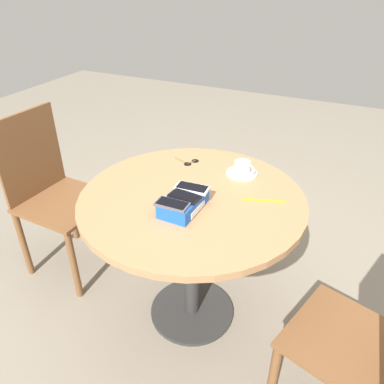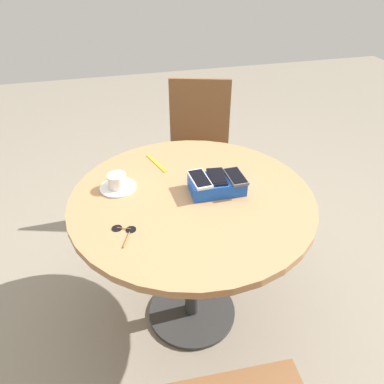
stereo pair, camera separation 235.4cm
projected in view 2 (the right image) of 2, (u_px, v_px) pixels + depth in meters
The scene contains 11 objects.
ground_plane at pixel (192, 312), 1.92m from camera, with size 8.00×8.00×0.00m, color gray.
round_table at pixel (192, 220), 1.57m from camera, with size 0.99×0.99×0.73m.
phone_box at pixel (217, 185), 1.52m from camera, with size 0.22×0.14×0.06m.
phone_gray at pixel (235, 176), 1.51m from camera, with size 0.07×0.13×0.01m.
phone_black at pixel (217, 177), 1.50m from camera, with size 0.08×0.13×0.01m.
phone_white at pixel (200, 179), 1.49m from camera, with size 0.07×0.14×0.01m.
saucer at pixel (118, 187), 1.55m from camera, with size 0.15×0.15×0.01m, color silver.
coffee_cup at pixel (117, 180), 1.53m from camera, with size 0.08×0.10×0.06m.
lanyard_strap at pixel (156, 163), 1.71m from camera, with size 0.18×0.02×0.00m, color orange.
sunglasses at pixel (124, 230), 1.33m from camera, with size 0.08×0.13×0.01m.
chair_far_side at pixel (199, 155), 2.33m from camera, with size 0.49×0.49×0.90m.
Camera 2 is at (0.31, 1.19, 1.60)m, focal length 35.00 mm.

